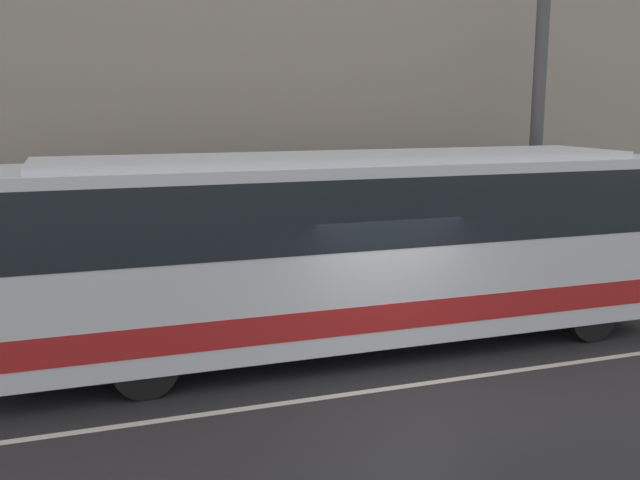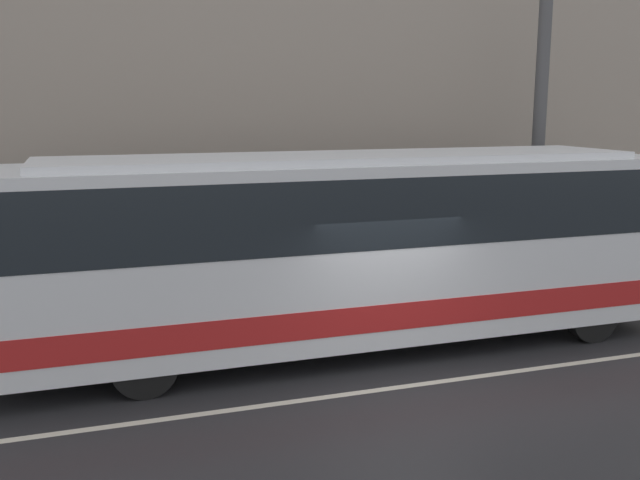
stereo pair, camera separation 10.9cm
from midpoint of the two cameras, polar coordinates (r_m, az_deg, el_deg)
The scene contains 6 objects.
ground_plane at distance 11.37m, azimuth 7.23°, elevation -11.54°, with size 60.00×60.00×0.00m, color #262628.
sidewalk at distance 15.85m, azimuth -0.80°, elevation -4.70°, with size 60.00×2.22×0.13m.
building_facade at distance 16.52m, azimuth -2.22°, elevation 15.33°, with size 60.00×0.35×11.62m.
lane_stripe at distance 11.37m, azimuth 7.23°, elevation -11.52°, with size 54.00×0.14×0.01m.
transit_bus at distance 12.48m, azimuth 2.41°, elevation -0.06°, with size 12.05×2.56×3.47m.
utility_pole_near at distance 17.09m, azimuth 17.27°, elevation 8.06°, with size 0.29×0.29×6.99m.
Camera 2 is at (-4.59, -9.46, 4.31)m, focal length 40.00 mm.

